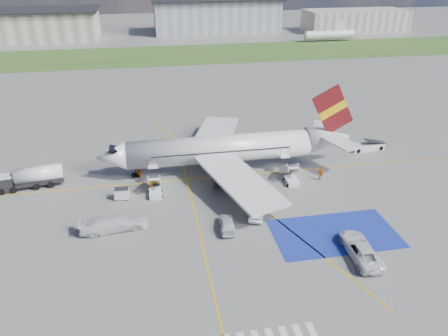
{
  "coord_description": "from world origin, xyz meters",
  "views": [
    {
      "loc": [
        -9.69,
        -41.83,
        28.46
      ],
      "look_at": [
        -0.53,
        7.69,
        3.5
      ],
      "focal_mm": 35.0,
      "sensor_mm": 36.0,
      "label": 1
    }
  ],
  "objects_px": {
    "airliner": "(230,148)",
    "van_white_b": "(113,221)",
    "fuel_tanker": "(31,179)",
    "car_silver_b": "(257,210)",
    "belt_loader": "(367,147)",
    "van_white_a": "(361,247)",
    "car_silver_a": "(227,224)",
    "gpu_cart": "(122,194)"
  },
  "relations": [
    {
      "from": "car_silver_b",
      "to": "airliner",
      "type": "bearing_deg",
      "value": -66.62
    },
    {
      "from": "van_white_b",
      "to": "van_white_a",
      "type": "bearing_deg",
      "value": -116.69
    },
    {
      "from": "fuel_tanker",
      "to": "gpu_cart",
      "type": "height_order",
      "value": "fuel_tanker"
    },
    {
      "from": "car_silver_b",
      "to": "van_white_b",
      "type": "height_order",
      "value": "van_white_b"
    },
    {
      "from": "van_white_a",
      "to": "van_white_b",
      "type": "distance_m",
      "value": 27.16
    },
    {
      "from": "car_silver_b",
      "to": "van_white_a",
      "type": "distance_m",
      "value": 12.77
    },
    {
      "from": "belt_loader",
      "to": "van_white_a",
      "type": "distance_m",
      "value": 28.74
    },
    {
      "from": "gpu_cart",
      "to": "car_silver_b",
      "type": "distance_m",
      "value": 17.49
    },
    {
      "from": "gpu_cart",
      "to": "belt_loader",
      "type": "distance_m",
      "value": 39.32
    },
    {
      "from": "car_silver_b",
      "to": "van_white_b",
      "type": "relative_size",
      "value": 0.79
    },
    {
      "from": "car_silver_a",
      "to": "van_white_b",
      "type": "distance_m",
      "value": 12.91
    },
    {
      "from": "car_silver_a",
      "to": "van_white_b",
      "type": "xyz_separation_m",
      "value": [
        -12.7,
        2.28,
        0.4
      ]
    },
    {
      "from": "airliner",
      "to": "car_silver_b",
      "type": "relative_size",
      "value": 7.97
    },
    {
      "from": "gpu_cart",
      "to": "van_white_a",
      "type": "height_order",
      "value": "van_white_a"
    },
    {
      "from": "gpu_cart",
      "to": "car_silver_a",
      "type": "bearing_deg",
      "value": -34.69
    },
    {
      "from": "fuel_tanker",
      "to": "van_white_a",
      "type": "height_order",
      "value": "fuel_tanker"
    },
    {
      "from": "airliner",
      "to": "fuel_tanker",
      "type": "height_order",
      "value": "airliner"
    },
    {
      "from": "gpu_cart",
      "to": "car_silver_a",
      "type": "xyz_separation_m",
      "value": [
        11.92,
        -9.17,
        0.04
      ]
    },
    {
      "from": "fuel_tanker",
      "to": "van_white_a",
      "type": "distance_m",
      "value": 42.7
    },
    {
      "from": "belt_loader",
      "to": "van_white_a",
      "type": "relative_size",
      "value": 1.08
    },
    {
      "from": "belt_loader",
      "to": "car_silver_a",
      "type": "xyz_separation_m",
      "value": [
        -26.38,
        -18.05,
        0.3
      ]
    },
    {
      "from": "belt_loader",
      "to": "van_white_a",
      "type": "height_order",
      "value": "van_white_a"
    },
    {
      "from": "car_silver_b",
      "to": "gpu_cart",
      "type": "bearing_deg",
      "value": -3.89
    },
    {
      "from": "van_white_a",
      "to": "belt_loader",
      "type": "bearing_deg",
      "value": -115.02
    },
    {
      "from": "gpu_cart",
      "to": "van_white_b",
      "type": "bearing_deg",
      "value": -93.52
    },
    {
      "from": "car_silver_a",
      "to": "fuel_tanker",
      "type": "bearing_deg",
      "value": -26.78
    },
    {
      "from": "gpu_cart",
      "to": "belt_loader",
      "type": "height_order",
      "value": "belt_loader"
    },
    {
      "from": "car_silver_a",
      "to": "car_silver_b",
      "type": "height_order",
      "value": "car_silver_b"
    },
    {
      "from": "airliner",
      "to": "car_silver_a",
      "type": "distance_m",
      "value": 15.53
    },
    {
      "from": "belt_loader",
      "to": "van_white_b",
      "type": "relative_size",
      "value": 1.03
    },
    {
      "from": "belt_loader",
      "to": "van_white_b",
      "type": "height_order",
      "value": "van_white_b"
    },
    {
      "from": "airliner",
      "to": "fuel_tanker",
      "type": "distance_m",
      "value": 27.32
    },
    {
      "from": "car_silver_a",
      "to": "van_white_a",
      "type": "distance_m",
      "value": 14.66
    },
    {
      "from": "van_white_a",
      "to": "van_white_b",
      "type": "bearing_deg",
      "value": -17.2
    },
    {
      "from": "car_silver_a",
      "to": "van_white_b",
      "type": "relative_size",
      "value": 0.74
    },
    {
      "from": "fuel_tanker",
      "to": "van_white_b",
      "type": "relative_size",
      "value": 1.47
    },
    {
      "from": "fuel_tanker",
      "to": "car_silver_b",
      "type": "xyz_separation_m",
      "value": [
        28.03,
        -12.48,
        -0.43
      ]
    },
    {
      "from": "airliner",
      "to": "van_white_b",
      "type": "height_order",
      "value": "airliner"
    },
    {
      "from": "gpu_cart",
      "to": "belt_loader",
      "type": "bearing_deg",
      "value": 15.92
    },
    {
      "from": "fuel_tanker",
      "to": "van_white_a",
      "type": "relative_size",
      "value": 1.54
    },
    {
      "from": "belt_loader",
      "to": "van_white_b",
      "type": "xyz_separation_m",
      "value": [
        -39.08,
        -15.77,
        0.7
      ]
    },
    {
      "from": "van_white_b",
      "to": "gpu_cart",
      "type": "bearing_deg",
      "value": -12.57
    }
  ]
}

